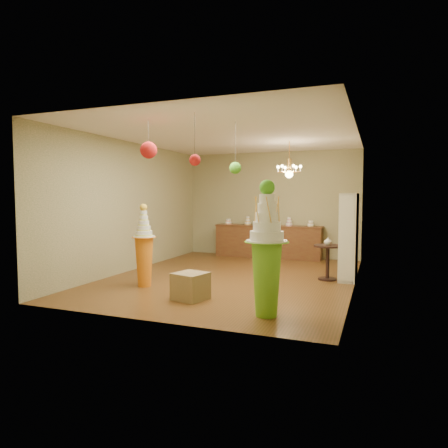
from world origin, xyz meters
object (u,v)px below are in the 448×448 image
(pedestal_green, at_px, (267,261))
(round_table, at_px, (328,257))
(sideboard, at_px, (268,241))
(pedestal_orange, at_px, (144,254))

(pedestal_green, distance_m, round_table, 2.97)
(pedestal_green, xyz_separation_m, sideboard, (-1.41, 5.40, -0.34))
(sideboard, height_order, round_table, sideboard)
(round_table, bearing_deg, pedestal_orange, -149.77)
(sideboard, bearing_deg, pedestal_orange, -106.44)
(pedestal_green, height_order, round_table, pedestal_green)
(sideboard, xyz_separation_m, round_table, (1.94, -2.50, -0.01))
(pedestal_green, bearing_deg, round_table, 79.59)
(pedestal_orange, xyz_separation_m, sideboard, (1.29, 4.39, -0.14))
(pedestal_orange, bearing_deg, round_table, 30.23)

